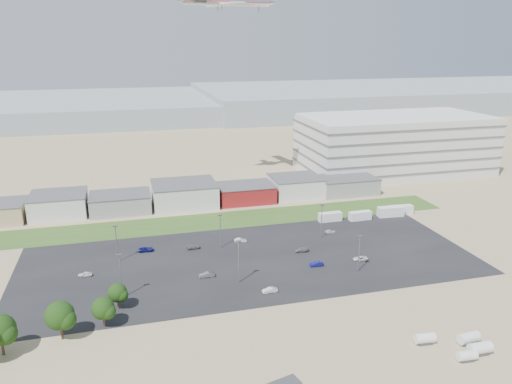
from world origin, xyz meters
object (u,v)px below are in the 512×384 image
object	(u,v)px
parked_car_4	(207,275)
parked_car_9	(146,249)
parked_car_12	(301,250)
parked_car_13	(270,290)
parked_car_8	(330,231)
storage_tank_nw	(425,338)
parked_car_11	(241,240)
box_trailer_a	(330,217)
parked_car_1	(317,264)
parked_car_5	(85,274)
parked_car_0	(360,258)
airliner	(227,1)
parked_car_6	(194,247)

from	to	relation	value
parked_car_4	parked_car_9	world-z (taller)	parked_car_4
parked_car_12	parked_car_13	distance (m)	25.08
parked_car_8	parked_car_13	size ratio (longest dim) A/B	0.91
storage_tank_nw	parked_car_11	size ratio (longest dim) A/B	1.07
parked_car_9	box_trailer_a	bearing A→B (deg)	-78.48
box_trailer_a	parked_car_1	size ratio (longest dim) A/B	2.07
parked_car_1	parked_car_5	distance (m)	58.57
parked_car_5	parked_car_9	distance (m)	19.48
parked_car_4	parked_car_8	xyz separation A→B (m)	(41.14, 19.39, -0.08)
parked_car_8	parked_car_13	distance (m)	42.00
parked_car_0	parked_car_9	world-z (taller)	parked_car_9
storage_tank_nw	parked_car_13	distance (m)	35.83
box_trailer_a	parked_car_12	size ratio (longest dim) A/B	1.91
parked_car_13	parked_car_11	bearing A→B (deg)	176.81
storage_tank_nw	parked_car_5	distance (m)	80.49
parked_car_5	parked_car_12	world-z (taller)	parked_car_12
parked_car_11	parked_car_12	size ratio (longest dim) A/B	0.91
parked_car_1	parked_car_5	bearing A→B (deg)	-96.35
airliner	storage_tank_nw	bearing A→B (deg)	-93.49
parked_car_8	box_trailer_a	bearing A→B (deg)	-21.04
parked_car_0	parked_car_13	xyz separation A→B (m)	(-28.32, -10.74, 0.04)
parked_car_4	parked_car_5	xyz separation A→B (m)	(-29.22, 8.26, -0.06)
parked_car_11	parked_car_4	bearing A→B (deg)	152.75
airliner	parked_car_5	bearing A→B (deg)	-136.01
parked_car_13	parked_car_5	bearing A→B (deg)	-117.71
parked_car_11	parked_car_13	bearing A→B (deg)	-174.02
storage_tank_nw	parked_car_12	bearing A→B (deg)	99.60
parked_car_1	parked_car_6	distance (m)	35.15
parked_car_12	parked_car_13	world-z (taller)	parked_car_13
parked_car_6	parked_car_8	size ratio (longest dim) A/B	1.19
box_trailer_a	parked_car_1	xyz separation A→B (m)	(-16.87, -30.68, -0.82)
parked_car_8	parked_car_1	bearing A→B (deg)	150.79
parked_car_6	parked_car_13	size ratio (longest dim) A/B	1.08
parked_car_6	parked_car_1	bearing A→B (deg)	-128.36
parked_car_1	storage_tank_nw	bearing A→B (deg)	14.00
box_trailer_a	parked_car_11	world-z (taller)	box_trailer_a
parked_car_6	parked_car_11	bearing A→B (deg)	-88.95
storage_tank_nw	parked_car_9	distance (m)	77.10
parked_car_0	parked_car_9	distance (m)	58.69
box_trailer_a	parked_car_0	distance (m)	30.63
parked_car_5	box_trailer_a	bearing A→B (deg)	113.60
storage_tank_nw	parked_car_4	size ratio (longest dim) A/B	1.02
airliner	parked_car_8	world-z (taller)	airliner
parked_car_6	parked_car_0	bearing A→B (deg)	-119.24
parked_car_5	parked_car_1	bearing A→B (deg)	88.43
parked_car_4	parked_car_13	size ratio (longest dim) A/B	1.06
airliner	parked_car_5	xyz separation A→B (m)	(-52.06, -71.10, -69.43)
storage_tank_nw	parked_car_13	xyz separation A→B (m)	(-23.08, 27.40, -0.58)
parked_car_11	parked_car_0	bearing A→B (deg)	-119.60
storage_tank_nw	parked_car_0	size ratio (longest dim) A/B	0.98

